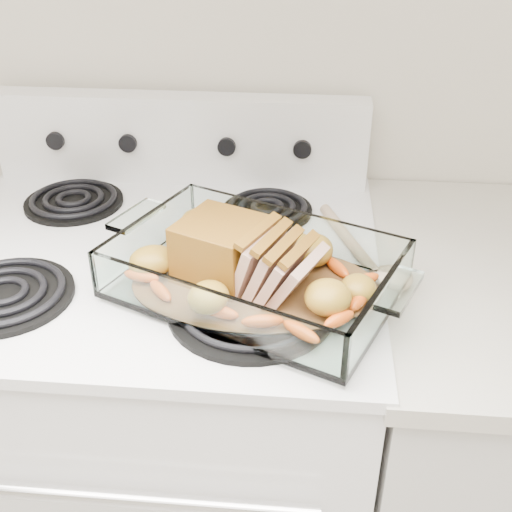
# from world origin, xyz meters

# --- Properties ---
(electric_range) EXTENTS (0.78, 0.70, 1.12)m
(electric_range) POSITION_xyz_m (0.00, 1.66, 0.48)
(electric_range) COLOR white
(electric_range) RESTS_ON ground
(counter_right) EXTENTS (0.58, 0.68, 0.93)m
(counter_right) POSITION_xyz_m (0.67, 1.66, 0.47)
(counter_right) COLOR silver
(counter_right) RESTS_ON ground
(baking_dish) EXTENTS (0.41, 0.27, 0.08)m
(baking_dish) POSITION_xyz_m (0.19, 1.54, 0.96)
(baking_dish) COLOR white
(baking_dish) RESTS_ON electric_range
(pork_roast) EXTENTS (0.22, 0.12, 0.09)m
(pork_roast) POSITION_xyz_m (0.16, 1.54, 1.00)
(pork_roast) COLOR #945C14
(pork_roast) RESTS_ON baking_dish
(roast_vegetables) EXTENTS (0.37, 0.20, 0.05)m
(roast_vegetables) POSITION_xyz_m (0.19, 1.58, 0.97)
(roast_vegetables) COLOR #DB4E10
(roast_vegetables) RESTS_ON baking_dish
(wooden_spoon) EXTENTS (0.15, 0.28, 0.02)m
(wooden_spoon) POSITION_xyz_m (0.38, 1.64, 0.95)
(wooden_spoon) COLOR tan
(wooden_spoon) RESTS_ON electric_range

